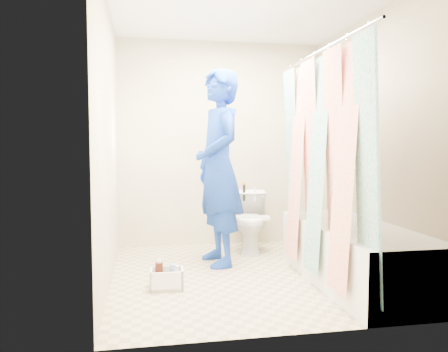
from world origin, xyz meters
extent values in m
plane|color=tan|center=(0.00, 0.00, 0.00)|extent=(2.60, 2.60, 0.00)
cube|color=silver|center=(0.00, 0.00, 2.40)|extent=(2.40, 2.60, 0.02)
cube|color=#C3BC96|center=(0.00, 1.30, 1.20)|extent=(2.40, 0.02, 2.40)
cube|color=#C3BC96|center=(0.00, -1.30, 1.20)|extent=(2.40, 0.02, 2.40)
cube|color=#C3BC96|center=(-1.20, 0.00, 1.20)|extent=(0.02, 2.60, 2.40)
cube|color=#C3BC96|center=(1.20, 0.00, 1.20)|extent=(0.02, 2.60, 2.40)
cube|color=white|center=(0.85, -0.43, 0.25)|extent=(0.70, 1.75, 0.50)
cube|color=white|center=(0.85, -0.43, 0.46)|extent=(0.58, 1.63, 0.06)
cylinder|color=silver|center=(0.52, -0.43, 1.95)|extent=(0.02, 1.90, 0.02)
cube|color=white|center=(0.52, -0.43, 1.02)|extent=(0.06, 1.75, 1.80)
imported|color=silver|center=(0.26, 0.89, 0.33)|extent=(0.50, 0.71, 0.66)
cube|color=white|center=(0.24, 0.79, 0.39)|extent=(0.43, 0.26, 0.03)
cylinder|color=black|center=(0.23, 1.08, 0.64)|extent=(0.03, 0.03, 0.19)
cylinder|color=orange|center=(0.23, 1.08, 0.74)|extent=(0.05, 0.05, 0.03)
cylinder|color=white|center=(0.35, 1.05, 0.62)|extent=(0.02, 0.02, 0.16)
imported|color=#101FA7|center=(-0.18, 0.41, 0.97)|extent=(0.58, 0.77, 1.93)
cube|color=white|center=(-0.73, -0.26, 0.01)|extent=(0.29, 0.24, 0.03)
cube|color=white|center=(-0.86, -0.26, 0.08)|extent=(0.03, 0.22, 0.16)
cube|color=white|center=(-0.61, -0.27, 0.08)|extent=(0.03, 0.22, 0.16)
cube|color=white|center=(-0.74, -0.36, 0.08)|extent=(0.27, 0.04, 0.16)
cube|color=white|center=(-0.73, -0.16, 0.08)|extent=(0.27, 0.04, 0.16)
cylinder|color=#40180C|center=(-0.79, -0.22, 0.12)|extent=(0.06, 0.06, 0.18)
cylinder|color=silver|center=(-0.68, -0.22, 0.11)|extent=(0.06, 0.06, 0.16)
cylinder|color=#F8EDC2|center=(-0.72, -0.31, 0.09)|extent=(0.04, 0.04, 0.12)
cylinder|color=#40180C|center=(-0.80, -0.31, 0.05)|extent=(0.05, 0.05, 0.05)
cylinder|color=gold|center=(-0.80, -0.31, 0.09)|extent=(0.06, 0.06, 0.01)
imported|color=white|center=(-0.65, -0.31, 0.11)|extent=(0.10, 0.10, 0.17)
camera|label=1|loc=(-0.90, -3.83, 1.18)|focal=35.00mm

